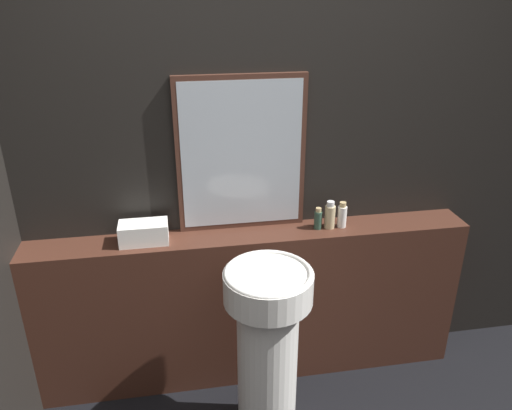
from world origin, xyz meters
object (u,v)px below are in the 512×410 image
object	(u,v)px
pedestal_sink	(267,345)
mirror	(241,155)
towel_stack	(144,233)
conditioner_bottle	(330,216)
lotion_bottle	(342,215)
shampoo_bottle	(318,219)

from	to	relation	value
pedestal_sink	mirror	size ratio (longest dim) A/B	1.18
towel_stack	conditioner_bottle	xyz separation A→B (m)	(0.95, 0.00, 0.02)
mirror	lotion_bottle	world-z (taller)	mirror
pedestal_sink	conditioner_bottle	size ratio (longest dim) A/B	6.24
pedestal_sink	shampoo_bottle	size ratio (longest dim) A/B	7.94
towel_stack	lotion_bottle	world-z (taller)	lotion_bottle
towel_stack	lotion_bottle	xyz separation A→B (m)	(1.01, 0.00, 0.01)
conditioner_bottle	mirror	bearing A→B (deg)	168.38
pedestal_sink	shampoo_bottle	xyz separation A→B (m)	(0.35, 0.43, 0.42)
mirror	towel_stack	bearing A→B (deg)	-169.64
mirror	towel_stack	world-z (taller)	mirror
lotion_bottle	conditioner_bottle	bearing A→B (deg)	180.00
pedestal_sink	lotion_bottle	bearing A→B (deg)	41.96
mirror	pedestal_sink	bearing A→B (deg)	-85.79
towel_stack	pedestal_sink	bearing A→B (deg)	-38.28
mirror	conditioner_bottle	bearing A→B (deg)	-11.62
shampoo_bottle	conditioner_bottle	size ratio (longest dim) A/B	0.79
pedestal_sink	mirror	bearing A→B (deg)	94.21
pedestal_sink	conditioner_bottle	world-z (taller)	conditioner_bottle
shampoo_bottle	mirror	bearing A→B (deg)	166.54
lotion_bottle	shampoo_bottle	bearing A→B (deg)	180.00
shampoo_bottle	lotion_bottle	bearing A→B (deg)	0.00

